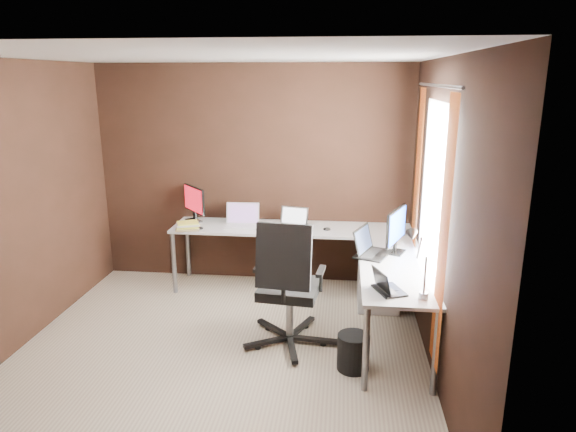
# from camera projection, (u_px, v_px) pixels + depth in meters

# --- Properties ---
(room) EXTENTS (3.60, 3.60, 2.50)m
(room) POSITION_uv_depth(u_px,v_px,m) (258.00, 212.00, 4.20)
(room) COLOR #C3B598
(room) RESTS_ON ground
(desk) EXTENTS (2.65, 2.25, 0.73)m
(desk) POSITION_uv_depth(u_px,v_px,m) (323.00, 246.00, 5.23)
(desk) COLOR silver
(desk) RESTS_ON ground
(drawer_pedestal) EXTENTS (0.42, 0.50, 0.60)m
(drawer_pedestal) POSITION_uv_depth(u_px,v_px,m) (378.00, 279.00, 5.38)
(drawer_pedestal) COLOR silver
(drawer_pedestal) RESTS_ON ground
(monitor_left) EXTENTS (0.33, 0.37, 0.41)m
(monitor_left) POSITION_uv_depth(u_px,v_px,m) (194.00, 202.00, 5.89)
(monitor_left) COLOR black
(monitor_left) RESTS_ON desk
(monitor_right) EXTENTS (0.22, 0.49, 0.43)m
(monitor_right) POSITION_uv_depth(u_px,v_px,m) (396.00, 228.00, 4.81)
(monitor_right) COLOR black
(monitor_right) RESTS_ON desk
(laptop_white) EXTENTS (0.38, 0.28, 0.25)m
(laptop_white) POSITION_uv_depth(u_px,v_px,m) (242.00, 221.00, 5.75)
(laptop_white) COLOR silver
(laptop_white) RESTS_ON desk
(laptop_silver) EXTENTS (0.36, 0.29, 0.21)m
(laptop_silver) POSITION_uv_depth(u_px,v_px,m) (293.00, 223.00, 5.71)
(laptop_silver) COLOR silver
(laptop_silver) RESTS_ON desk
(laptop_black_big) EXTENTS (0.40, 0.46, 0.26)m
(laptop_black_big) POSITION_uv_depth(u_px,v_px,m) (369.00, 249.00, 4.82)
(laptop_black_big) COLOR black
(laptop_black_big) RESTS_ON desk
(laptop_black_small) EXTENTS (0.28, 0.32, 0.18)m
(laptop_black_small) POSITION_uv_depth(u_px,v_px,m) (386.00, 287.00, 3.98)
(laptop_black_small) COLOR black
(laptop_black_small) RESTS_ON desk
(book_stack) EXTENTS (0.29, 0.26, 0.08)m
(book_stack) POSITION_uv_depth(u_px,v_px,m) (188.00, 226.00, 5.62)
(book_stack) COLOR olive
(book_stack) RESTS_ON desk
(mouse_left) EXTENTS (0.09, 0.07, 0.03)m
(mouse_left) POSITION_uv_depth(u_px,v_px,m) (199.00, 228.00, 5.61)
(mouse_left) COLOR black
(mouse_left) RESTS_ON desk
(mouse_corner) EXTENTS (0.10, 0.07, 0.03)m
(mouse_corner) POSITION_uv_depth(u_px,v_px,m) (327.00, 229.00, 5.57)
(mouse_corner) COLOR black
(mouse_corner) RESTS_ON desk
(desk_lamp) EXTENTS (0.18, 0.21, 0.52)m
(desk_lamp) POSITION_uv_depth(u_px,v_px,m) (416.00, 255.00, 3.84)
(desk_lamp) COLOR slate
(desk_lamp) RESTS_ON desk
(office_chair) EXTENTS (0.67, 0.67, 1.19)m
(office_chair) POSITION_uv_depth(u_px,v_px,m) (289.00, 309.00, 4.57)
(office_chair) COLOR black
(office_chair) RESTS_ON ground
(wastebasket) EXTENTS (0.32, 0.32, 0.31)m
(wastebasket) POSITION_uv_depth(u_px,v_px,m) (353.00, 352.00, 4.23)
(wastebasket) COLOR black
(wastebasket) RESTS_ON ground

